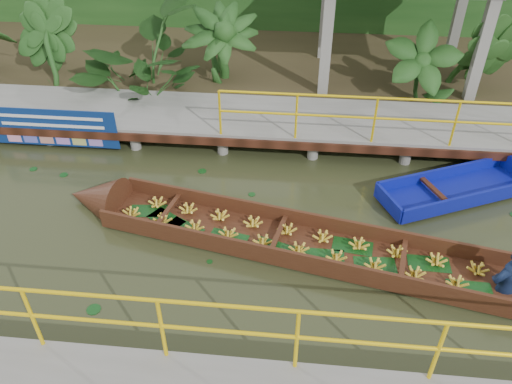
# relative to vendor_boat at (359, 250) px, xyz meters

# --- Properties ---
(ground) EXTENTS (80.00, 80.00, 0.00)m
(ground) POSITION_rel_vendor_boat_xyz_m (-1.78, 0.47, -0.25)
(ground) COLOR #2F3319
(ground) RESTS_ON ground
(land_strip) EXTENTS (30.00, 8.00, 0.45)m
(land_strip) POSITION_rel_vendor_boat_xyz_m (-1.78, 7.97, -0.03)
(land_strip) COLOR #302818
(land_strip) RESTS_ON ground
(far_dock) EXTENTS (16.00, 2.06, 1.66)m
(far_dock) POSITION_rel_vendor_boat_xyz_m (-1.76, 3.90, 0.23)
(far_dock) COLOR gray
(far_dock) RESTS_ON ground
(vendor_boat) EXTENTS (10.47, 3.17, 2.28)m
(vendor_boat) POSITION_rel_vendor_boat_xyz_m (0.00, 0.00, 0.00)
(vendor_boat) COLOR #391B0F
(vendor_boat) RESTS_ON ground
(moored_blue_boat) EXTENTS (3.64, 2.33, 0.86)m
(moored_blue_boat) POSITION_rel_vendor_boat_xyz_m (2.81, 2.39, -0.10)
(moored_blue_boat) COLOR #0D1590
(moored_blue_boat) RESTS_ON ground
(blue_banner) EXTENTS (2.88, 0.04, 0.90)m
(blue_banner) POSITION_rel_vendor_boat_xyz_m (-6.50, 2.95, 0.31)
(blue_banner) COLOR navy
(blue_banner) RESTS_ON ground
(tropical_plants) EXTENTS (14.54, 1.54, 1.93)m
(tropical_plants) POSITION_rel_vendor_boat_xyz_m (-3.53, 5.77, 1.16)
(tropical_plants) COLOR #174014
(tropical_plants) RESTS_ON ground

